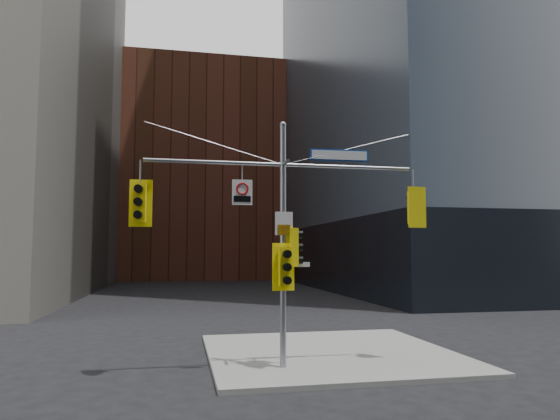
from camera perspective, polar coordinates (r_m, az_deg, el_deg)
name	(u,v)px	position (r m, az deg, el deg)	size (l,w,h in m)	color
ground	(300,392)	(13.05, 2.27, -20.05)	(160.00, 160.00, 0.00)	black
sidewalk_corner	(330,353)	(17.31, 5.71, -15.98)	(8.00, 8.00, 0.15)	gray
podium_ne	(498,256)	(54.00, 23.66, -4.89)	(36.40, 36.40, 6.00)	black
brick_midrise	(202,177)	(71.10, -8.92, 3.77)	(26.00, 20.00, 28.00)	brown
signal_assembly	(283,218)	(14.57, 0.36, -0.94)	(8.00, 0.80, 7.30)	gray
traffic_light_west_arm	(140,202)	(14.36, -15.76, 0.84)	(0.63, 0.53, 1.33)	yellow
traffic_light_east_arm	(414,208)	(15.97, 15.07, 0.26)	(0.60, 0.50, 1.26)	yellow
traffic_light_pole_side	(294,247)	(14.62, 1.61, -4.27)	(0.46, 0.39, 1.12)	yellow
traffic_light_pole_front	(285,267)	(14.29, 0.58, -6.52)	(0.65, 0.53, 1.37)	yellow
street_sign_blade	(339,155)	(15.28, 6.80, 6.23)	(1.83, 0.12, 0.36)	navy
regulatory_sign_arm	(242,191)	(14.43, -4.34, 2.13)	(0.59, 0.07, 0.73)	silver
regulatory_sign_pole	(284,224)	(14.45, 0.45, -1.62)	(0.52, 0.04, 0.68)	silver
street_blade_ew	(298,265)	(14.65, 2.09, -6.24)	(0.70, 0.03, 0.14)	silver
street_blade_ns	(280,276)	(15.01, 0.00, -7.59)	(0.09, 0.69, 0.14)	#145926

